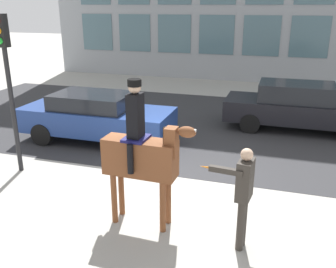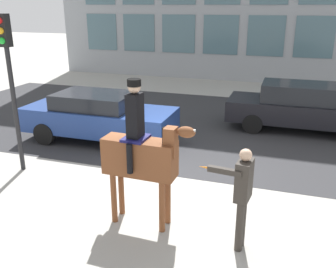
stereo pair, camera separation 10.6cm
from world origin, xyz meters
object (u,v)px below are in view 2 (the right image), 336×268
Objects in this scene: street_car_near_lane at (99,116)px; traffic_light at (9,69)px; street_car_far_lane at (301,107)px; pedestrian_bystander at (242,192)px; mounted_horse_lead at (141,153)px.

street_car_near_lane is 1.21× the size of traffic_light.
street_car_near_lane is at bearing 71.27° from traffic_light.
pedestrian_bystander is at bearing -98.15° from street_car_far_lane.
street_car_far_lane is at bearing 39.38° from traffic_light.
pedestrian_bystander is 7.03m from street_car_far_lane.
street_car_near_lane is 3.16m from traffic_light.
pedestrian_bystander is 0.38× the size of street_car_far_lane.
street_car_far_lane is (2.84, 6.72, -0.62)m from mounted_horse_lead.
mounted_horse_lead is at bearing -52.48° from street_car_near_lane.
traffic_light is at bearing -140.62° from street_car_far_lane.
mounted_horse_lead is at bearing -112.90° from street_car_far_lane.
street_car_near_lane is at bearing -153.07° from street_car_far_lane.
traffic_light is (-6.60, -5.42, 1.73)m from street_car_far_lane.
pedestrian_bystander is 5.99m from traffic_light.
pedestrian_bystander reaches higher than street_car_far_lane.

